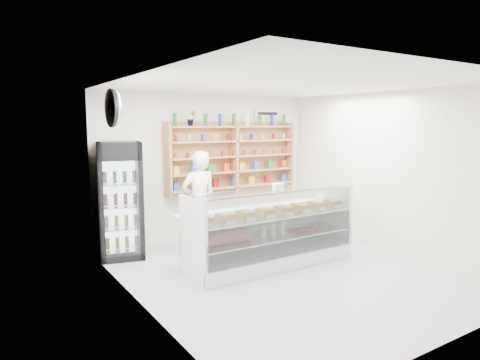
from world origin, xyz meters
TOP-DOWN VIEW (x-y plane):
  - room at (0.00, 0.00)m, footprint 5.00×5.00m
  - display_counter at (0.02, 0.47)m, footprint 2.79×0.83m
  - shop_worker at (-0.59, 1.75)m, footprint 0.65×0.43m
  - drinks_cooler at (-1.85, 2.14)m, footprint 0.84×0.83m
  - wall_shelving at (0.50, 2.34)m, footprint 2.84×0.28m
  - potted_plant at (-0.42, 2.34)m, footprint 0.19×0.17m
  - security_mirror at (-2.17, 1.20)m, footprint 0.15×0.50m
  - wall_sign at (1.40, 2.47)m, footprint 0.62×0.03m

SIDE VIEW (x-z plane):
  - display_counter at x=0.02m, z-range -0.27..0.95m
  - shop_worker at x=-0.59m, z-range 0.00..1.77m
  - drinks_cooler at x=-1.85m, z-range 0.00..1.95m
  - room at x=0.00m, z-range -1.10..3.90m
  - wall_shelving at x=0.50m, z-range 0.93..2.26m
  - potted_plant at x=-0.42m, z-range 2.20..2.48m
  - security_mirror at x=-2.17m, z-range 2.20..2.70m
  - wall_sign at x=1.40m, z-range 2.35..2.55m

